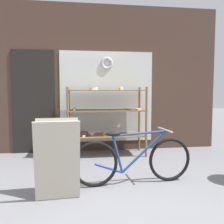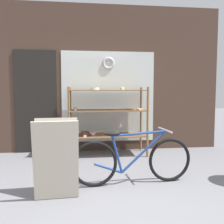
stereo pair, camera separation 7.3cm
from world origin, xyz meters
TOP-DOWN VIEW (x-y plane):
  - ground_plane at (0.00, 0.00)m, footprint 30.00×30.00m
  - storefront_facade at (-0.04, 2.84)m, footprint 5.25×0.13m
  - display_case at (0.12, 2.41)m, footprint 1.53×0.59m
  - bicycle at (0.31, 0.79)m, footprint 1.67×0.46m
  - sandwich_board at (-0.67, 0.44)m, footprint 0.53×0.41m

SIDE VIEW (x-z plane):
  - ground_plane at x=0.00m, z-range 0.00..0.00m
  - bicycle at x=0.31m, z-range -0.04..0.71m
  - sandwich_board at x=-0.67m, z-range 0.01..0.94m
  - display_case at x=0.12m, z-range 0.14..1.49m
  - storefront_facade at x=-0.04m, z-range -0.03..3.03m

